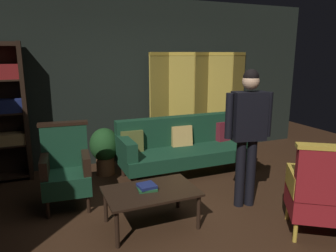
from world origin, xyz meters
TOP-DOWN VIEW (x-y plane):
  - ground_plane at (0.00, 0.00)m, footprint 10.00×10.00m
  - back_wall at (0.00, 2.45)m, footprint 7.20×0.10m
  - folding_screen at (1.27, 2.25)m, footprint 2.08×0.27m
  - velvet_couch at (0.55, 1.45)m, footprint 2.12×0.78m
  - coffee_table at (-0.49, 0.11)m, footprint 1.00×0.64m
  - armchair_gilt_accent at (1.03, -0.75)m, footprint 0.80×0.80m
  - armchair_wing_left at (-1.29, 0.99)m, footprint 0.63×0.62m
  - standing_figure at (0.76, 0.12)m, footprint 0.58×0.28m
  - potted_plant at (-0.64, 1.84)m, footprint 0.46×0.46m
  - book_green_cloth at (-0.52, 0.15)m, footprint 0.22×0.22m
  - book_navy_cloth at (-0.52, 0.15)m, footprint 0.20×0.20m

SIDE VIEW (x-z plane):
  - ground_plane at x=0.00m, z-range 0.00..0.00m
  - coffee_table at x=-0.49m, z-range 0.16..0.58m
  - potted_plant at x=-0.64m, z-range 0.05..0.80m
  - book_green_cloth at x=-0.52m, z-range 0.42..0.45m
  - velvet_couch at x=0.55m, z-range 0.01..0.89m
  - book_navy_cloth at x=-0.52m, z-range 0.45..0.48m
  - armchair_gilt_accent at x=1.03m, z-range -0.03..1.01m
  - armchair_wing_left at x=-1.29m, z-range -0.03..1.01m
  - folding_screen at x=1.27m, z-range 0.04..1.94m
  - standing_figure at x=0.76m, z-range 0.17..1.88m
  - back_wall at x=0.00m, z-range 0.00..2.80m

